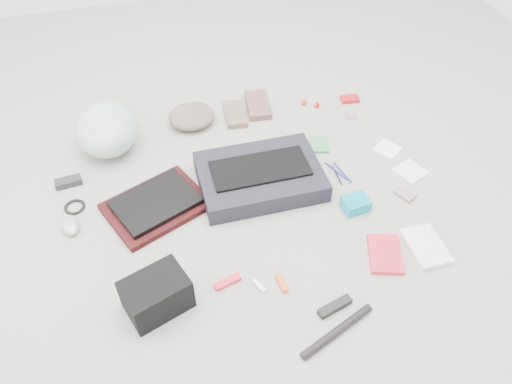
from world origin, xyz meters
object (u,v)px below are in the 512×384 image
object	(u,v)px
bike_helmet	(107,129)
laptop	(156,202)
book_red	(385,254)
messenger_bag	(260,177)
camera_bag	(156,295)
accordion_wallet	(355,204)

from	to	relation	value
bike_helmet	laptop	bearing A→B (deg)	-69.06
book_red	messenger_bag	bearing A→B (deg)	143.75
bike_helmet	book_red	size ratio (longest dim) A/B	1.91
bike_helmet	book_red	distance (m)	1.33
camera_bag	messenger_bag	bearing A→B (deg)	24.87
messenger_bag	laptop	distance (m)	0.45
camera_bag	bike_helmet	bearing A→B (deg)	77.06
camera_bag	book_red	bearing A→B (deg)	-19.98
laptop	accordion_wallet	xyz separation A→B (m)	(0.78, -0.23, -0.01)
accordion_wallet	bike_helmet	bearing A→B (deg)	138.79
laptop	book_red	world-z (taller)	laptop
book_red	accordion_wallet	distance (m)	0.25
bike_helmet	book_red	bearing A→B (deg)	-41.96
messenger_bag	book_red	bearing A→B (deg)	-54.48
laptop	accordion_wallet	size ratio (longest dim) A/B	3.08
camera_bag	book_red	distance (m)	0.85
accordion_wallet	camera_bag	bearing A→B (deg)	-169.67
messenger_bag	book_red	size ratio (longest dim) A/B	2.85
camera_bag	laptop	bearing A→B (deg)	64.24
camera_bag	accordion_wallet	size ratio (longest dim) A/B	2.05
laptop	bike_helmet	world-z (taller)	bike_helmet
bike_helmet	camera_bag	size ratio (longest dim) A/B	1.61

